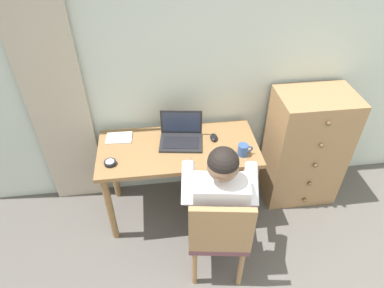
% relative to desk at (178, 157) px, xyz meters
% --- Properties ---
extents(wall_back, '(4.80, 0.05, 2.50)m').
position_rel_desk_xyz_m(wall_back, '(0.38, 0.37, 0.61)').
color(wall_back, silver).
rests_on(wall_back, ground_plane).
extents(curtain_panel, '(0.47, 0.03, 2.13)m').
position_rel_desk_xyz_m(curtain_panel, '(-0.93, 0.30, 0.43)').
color(curtain_panel, '#BCAD99').
rests_on(curtain_panel, ground_plane).
extents(desk, '(1.29, 0.60, 0.75)m').
position_rel_desk_xyz_m(desk, '(0.00, 0.00, 0.00)').
color(desk, olive).
rests_on(desk, ground_plane).
extents(dresser, '(0.64, 0.47, 1.09)m').
position_rel_desk_xyz_m(dresser, '(1.14, 0.09, -0.09)').
color(dresser, '#9E754C').
rests_on(dresser, ground_plane).
extents(chair, '(0.47, 0.46, 0.89)m').
position_rel_desk_xyz_m(chair, '(0.22, -0.68, -0.14)').
color(chair, brown).
rests_on(chair, ground_plane).
extents(person_seated, '(0.59, 0.62, 1.21)m').
position_rel_desk_xyz_m(person_seated, '(0.24, -0.50, 0.05)').
color(person_seated, '#6B84AD').
rests_on(person_seated, ground_plane).
extents(laptop, '(0.37, 0.30, 0.24)m').
position_rel_desk_xyz_m(laptop, '(0.03, 0.08, 0.16)').
color(laptop, '#232326').
rests_on(laptop, desk).
extents(computer_mouse, '(0.07, 0.10, 0.03)m').
position_rel_desk_xyz_m(computer_mouse, '(0.30, 0.07, 0.13)').
color(computer_mouse, black).
rests_on(computer_mouse, desk).
extents(desk_clock, '(0.09, 0.09, 0.03)m').
position_rel_desk_xyz_m(desk_clock, '(-0.53, -0.14, 0.13)').
color(desk_clock, black).
rests_on(desk_clock, desk).
extents(notebook_pad, '(0.22, 0.16, 0.01)m').
position_rel_desk_xyz_m(notebook_pad, '(-0.48, 0.17, 0.12)').
color(notebook_pad, silver).
rests_on(notebook_pad, desk).
extents(coffee_mug, '(0.12, 0.08, 0.09)m').
position_rel_desk_xyz_m(coffee_mug, '(0.49, -0.16, 0.16)').
color(coffee_mug, '#33518C').
rests_on(coffee_mug, desk).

